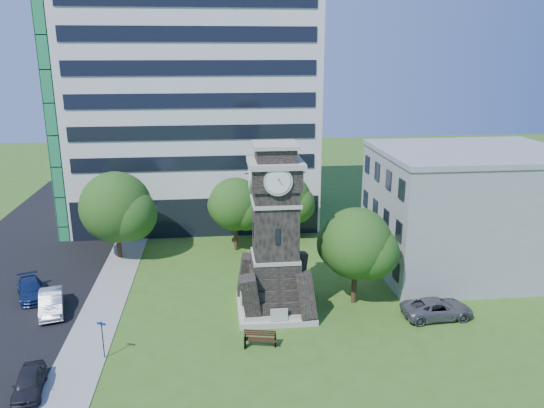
{
  "coord_description": "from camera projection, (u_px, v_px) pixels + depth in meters",
  "views": [
    {
      "loc": [
        -0.93,
        -32.63,
        18.11
      ],
      "look_at": [
        3.34,
        7.27,
        6.49
      ],
      "focal_mm": 35.0,
      "sensor_mm": 36.0,
      "label": 1
    }
  ],
  "objects": [
    {
      "name": "office_low",
      "position": [
        467.0,
        210.0,
        44.53
      ],
      "size": [
        15.2,
        12.2,
        10.4
      ],
      "color": "#989B9D",
      "rests_on": "ground"
    },
    {
      "name": "car_street_south",
      "position": [
        29.0,
        383.0,
        29.01
      ],
      "size": [
        2.0,
        3.88,
        1.26
      ],
      "primitive_type": "imported",
      "rotation": [
        0.0,
        0.0,
        0.14
      ],
      "color": "black",
      "rests_on": "ground"
    },
    {
      "name": "clock_tower",
      "position": [
        275.0,
        242.0,
        37.04
      ],
      "size": [
        5.4,
        5.4,
        12.22
      ],
      "color": "beige",
      "rests_on": "ground"
    },
    {
      "name": "car_street_mid",
      "position": [
        51.0,
        303.0,
        38.0
      ],
      "size": [
        2.66,
        4.72,
        1.47
      ],
      "primitive_type": "imported",
      "rotation": [
        0.0,
        0.0,
        0.26
      ],
      "color": "#B2B3BA",
      "rests_on": "ground"
    },
    {
      "name": "car_street_north",
      "position": [
        31.0,
        289.0,
        40.32
      ],
      "size": [
        3.36,
        4.76,
        1.28
      ],
      "primitive_type": "imported",
      "rotation": [
        0.0,
        0.0,
        0.4
      ],
      "color": "#122250",
      "rests_on": "ground"
    },
    {
      "name": "tree_ne",
      "position": [
        287.0,
        201.0,
        52.29
      ],
      "size": [
        5.4,
        4.91,
        6.52
      ],
      "rotation": [
        0.0,
        0.0,
        -0.05
      ],
      "color": "#332114",
      "rests_on": "ground"
    },
    {
      "name": "tree_east",
      "position": [
        357.0,
        246.0,
        38.49
      ],
      "size": [
        5.77,
        5.25,
        7.31
      ],
      "rotation": [
        0.0,
        0.0,
        -0.13
      ],
      "color": "#332114",
      "rests_on": "ground"
    },
    {
      "name": "tree_nc",
      "position": [
        236.0,
        206.0,
        48.99
      ],
      "size": [
        5.42,
        4.93,
        6.96
      ],
      "rotation": [
        0.0,
        0.0,
        -0.03
      ],
      "color": "#332114",
      "rests_on": "ground"
    },
    {
      "name": "car_east_lot",
      "position": [
        437.0,
        309.0,
        37.23
      ],
      "size": [
        5.1,
        2.58,
        1.38
      ],
      "primitive_type": "imported",
      "rotation": [
        0.0,
        0.0,
        1.63
      ],
      "color": "#57585D",
      "rests_on": "ground"
    },
    {
      "name": "sidewalk",
      "position": [
        107.0,
        299.0,
        40.09
      ],
      "size": [
        3.0,
        70.0,
        0.06
      ],
      "primitive_type": "cube",
      "color": "gray",
      "rests_on": "ground"
    },
    {
      "name": "ground",
      "position": [
        235.0,
        326.0,
        36.3
      ],
      "size": [
        160.0,
        160.0,
        0.0
      ],
      "primitive_type": "plane",
      "color": "#38611B",
      "rests_on": "ground"
    },
    {
      "name": "tree_nw",
      "position": [
        117.0,
        209.0,
        47.01
      ],
      "size": [
        6.98,
        6.35,
        7.97
      ],
      "rotation": [
        0.0,
        0.0,
        0.15
      ],
      "color": "#332114",
      "rests_on": "ground"
    },
    {
      "name": "street_sign",
      "position": [
        102.0,
        335.0,
        32.03
      ],
      "size": [
        0.6,
        0.06,
        2.49
      ],
      "rotation": [
        0.0,
        0.0,
        -0.41
      ],
      "color": "black",
      "rests_on": "ground"
    },
    {
      "name": "park_bench",
      "position": [
        260.0,
        338.0,
        33.64
      ],
      "size": [
        2.05,
        0.55,
        1.06
      ],
      "rotation": [
        0.0,
        0.0,
        -0.2
      ],
      "color": "black",
      "rests_on": "ground"
    },
    {
      "name": "office_tall",
      "position": [
        193.0,
        89.0,
        56.69
      ],
      "size": [
        26.2,
        15.11,
        28.6
      ],
      "color": "silver",
      "rests_on": "ground"
    }
  ]
}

